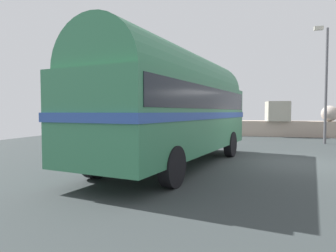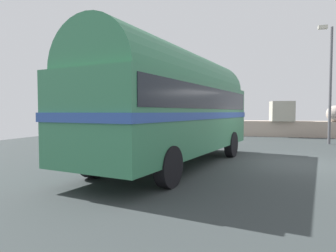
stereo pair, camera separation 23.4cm
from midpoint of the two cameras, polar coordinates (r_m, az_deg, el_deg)
The scene contains 4 objects.
ground at distance 10.87m, azimuth 21.92°, elevation -6.63°, with size 32.00×26.00×0.02m.
breakwater at distance 22.51m, azimuth 19.13°, elevation -0.11°, with size 31.36×2.27×2.47m.
vintage_coach at distance 9.48m, azimuth 0.87°, elevation 4.60°, with size 4.04×8.89×3.70m.
lamp_post at distance 18.03m, azimuth 27.65°, elevation 8.05°, with size 0.81×0.63×6.21m.
Camera 1 is at (-1.42, -10.69, 1.74)m, focal length 31.68 mm.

